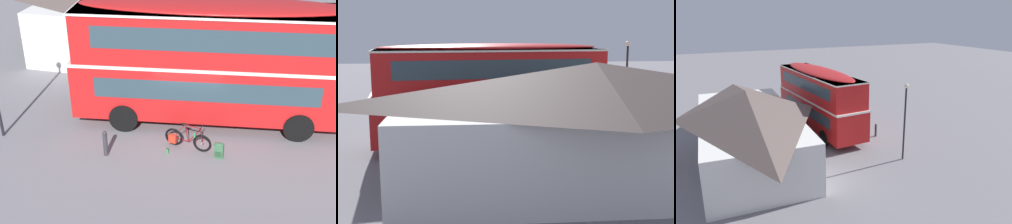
{
  "view_description": "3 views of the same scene",
  "coord_description": "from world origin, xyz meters",
  "views": [
    {
      "loc": [
        2.06,
        -14.94,
        8.8
      ],
      "look_at": [
        -0.6,
        -1.51,
        1.3
      ],
      "focal_mm": 47.3,
      "sensor_mm": 36.0,
      "label": 1
    },
    {
      "loc": [
        2.66,
        20.83,
        5.26
      ],
      "look_at": [
        -0.24,
        -1.3,
        1.35
      ],
      "focal_mm": 48.6,
      "sensor_mm": 36.0,
      "label": 2
    },
    {
      "loc": [
        -22.6,
        9.29,
        8.83
      ],
      "look_at": [
        -0.96,
        -0.84,
        1.68
      ],
      "focal_mm": 35.47,
      "sensor_mm": 36.0,
      "label": 3
    }
  ],
  "objects": [
    {
      "name": "water_bottle_green_metal",
      "position": [
        -0.49,
        -2.2,
        0.11
      ],
      "size": [
        0.08,
        0.08,
        0.24
      ],
      "color": "green",
      "rests_on": "ground"
    },
    {
      "name": "street_lamp",
      "position": [
        -6.81,
        -2.17,
        2.97
      ],
      "size": [
        0.28,
        0.28,
        4.84
      ],
      "color": "black",
      "rests_on": "ground"
    },
    {
      "name": "ground_plane",
      "position": [
        0.0,
        0.0,
        0.0
      ],
      "size": [
        120.0,
        120.0,
        0.0
      ],
      "primitive_type": "plane",
      "color": "slate"
    },
    {
      "name": "touring_bicycle",
      "position": [
        0.1,
        -1.7,
        0.37
      ],
      "size": [
        1.74,
        0.57,
        1.0
      ],
      "color": "black",
      "rests_on": "ground"
    },
    {
      "name": "backpack_on_ground",
      "position": [
        1.31,
        -2.06,
        0.3
      ],
      "size": [
        0.35,
        0.3,
        0.58
      ],
      "color": "#386642",
      "rests_on": "ground"
    },
    {
      "name": "kerb_bollard",
      "position": [
        -2.58,
        -2.68,
        0.5
      ],
      "size": [
        0.16,
        0.16,
        0.97
      ],
      "color": "#333338",
      "rests_on": "ground"
    },
    {
      "name": "double_decker_bus",
      "position": [
        0.71,
        0.53,
        2.64
      ],
      "size": [
        10.66,
        3.38,
        4.79
      ],
      "color": "black",
      "rests_on": "ground"
    },
    {
      "name": "pub_building",
      "position": [
        -2.23,
        6.4,
        2.2
      ],
      "size": [
        13.82,
        6.53,
        4.3
      ],
      "color": "silver",
      "rests_on": "ground"
    }
  ]
}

